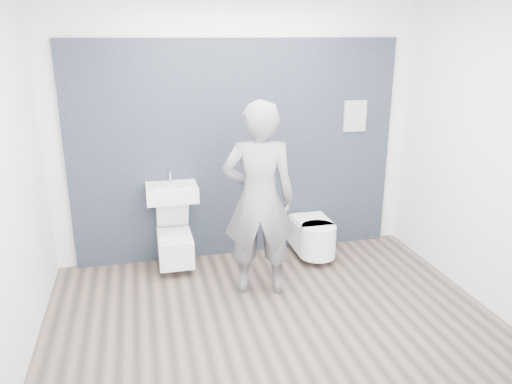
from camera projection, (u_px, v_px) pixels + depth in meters
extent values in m
plane|color=brown|center=(272.00, 317.00, 4.49)|extent=(4.00, 4.00, 0.00)
plane|color=white|center=(237.00, 133.00, 5.46)|extent=(4.00, 0.00, 4.00)
plane|color=white|center=(347.00, 236.00, 2.68)|extent=(4.00, 0.00, 4.00)
plane|color=white|center=(8.00, 183.00, 3.62)|extent=(0.00, 3.00, 3.00)
plane|color=white|center=(486.00, 154.00, 4.51)|extent=(0.00, 3.00, 3.00)
cube|color=black|center=(239.00, 251.00, 5.86)|extent=(3.60, 0.06, 2.40)
cube|color=white|center=(172.00, 193.00, 5.22)|extent=(0.53, 0.40, 0.16)
cube|color=silver|center=(172.00, 186.00, 5.18)|extent=(0.37, 0.26, 0.03)
cylinder|color=silver|center=(170.00, 176.00, 5.30)|extent=(0.02, 0.02, 0.13)
cylinder|color=silver|center=(170.00, 172.00, 5.24)|extent=(0.02, 0.09, 0.02)
cylinder|color=silver|center=(171.00, 199.00, 5.42)|extent=(0.04, 0.04, 0.11)
cube|color=white|center=(175.00, 248.00, 5.34)|extent=(0.36, 0.52, 0.30)
cylinder|color=silver|center=(175.00, 238.00, 5.27)|extent=(0.26, 0.26, 0.03)
cube|color=white|center=(175.00, 235.00, 5.26)|extent=(0.34, 0.42, 0.02)
cube|color=white|center=(173.00, 215.00, 5.35)|extent=(0.34, 0.20, 0.34)
cube|color=silver|center=(174.00, 249.00, 5.59)|extent=(0.09, 0.06, 0.08)
cube|color=white|center=(311.00, 234.00, 5.71)|extent=(0.40, 0.47, 0.33)
cylinder|color=white|center=(318.00, 242.00, 5.49)|extent=(0.40, 0.40, 0.33)
cube|color=white|center=(312.00, 220.00, 5.63)|extent=(0.38, 0.45, 0.03)
cylinder|color=white|center=(319.00, 227.00, 5.42)|extent=(0.38, 0.38, 0.03)
cube|color=silver|center=(304.00, 237.00, 5.94)|extent=(0.11, 0.06, 0.08)
cube|color=white|center=(347.00, 242.00, 6.12)|extent=(0.26, 0.03, 0.35)
imported|color=slate|center=(259.00, 200.00, 4.69)|extent=(0.77, 0.59, 1.89)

